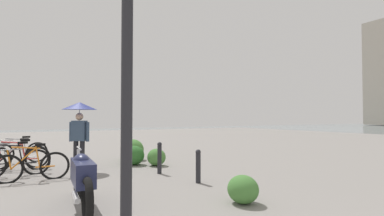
{
  "coord_description": "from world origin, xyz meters",
  "views": [
    {
      "loc": [
        0.02,
        2.59,
        1.59
      ],
      "look_at": [
        10.45,
        -3.34,
        1.95
      ],
      "focal_mm": 28.08,
      "sensor_mm": 36.0,
      "label": 1
    }
  ],
  "objects_px": {
    "motorcycle": "(82,179)",
    "bollard_mid": "(160,157)",
    "pedestrian": "(79,117)",
    "lamppost": "(127,30)",
    "bicycle_silver": "(20,153)",
    "bicycle_red": "(18,158)",
    "bicycle_white": "(18,157)",
    "bicycle_black": "(15,163)",
    "bollard_near": "(198,165)",
    "bicycle_orange": "(32,167)"
  },
  "relations": [
    {
      "from": "motorcycle",
      "to": "bollard_mid",
      "type": "bearing_deg",
      "value": -47.85
    },
    {
      "from": "motorcycle",
      "to": "pedestrian",
      "type": "xyz_separation_m",
      "value": [
        3.84,
        -0.55,
        1.1
      ]
    },
    {
      "from": "lamppost",
      "to": "bicycle_silver",
      "type": "distance_m",
      "value": 8.83
    },
    {
      "from": "motorcycle",
      "to": "bicycle_red",
      "type": "bearing_deg",
      "value": 12.05
    },
    {
      "from": "motorcycle",
      "to": "bicycle_white",
      "type": "height_order",
      "value": "motorcycle"
    },
    {
      "from": "bollard_mid",
      "to": "motorcycle",
      "type": "bearing_deg",
      "value": 132.15
    },
    {
      "from": "bicycle_black",
      "to": "bicycle_silver",
      "type": "height_order",
      "value": "same"
    },
    {
      "from": "lamppost",
      "to": "bicycle_black",
      "type": "bearing_deg",
      "value": 12.07
    },
    {
      "from": "bollard_near",
      "to": "bollard_mid",
      "type": "distance_m",
      "value": 1.59
    },
    {
      "from": "bicycle_black",
      "to": "bicycle_white",
      "type": "xyz_separation_m",
      "value": [
        1.39,
        -0.06,
        0.0
      ]
    },
    {
      "from": "bollard_mid",
      "to": "bicycle_red",
      "type": "bearing_deg",
      "value": 53.57
    },
    {
      "from": "bicycle_red",
      "to": "bicycle_white",
      "type": "xyz_separation_m",
      "value": [
        0.43,
        0.02,
        0.0
      ]
    },
    {
      "from": "pedestrian",
      "to": "bollard_mid",
      "type": "height_order",
      "value": "pedestrian"
    },
    {
      "from": "bicycle_red",
      "to": "bicycle_silver",
      "type": "height_order",
      "value": "same"
    },
    {
      "from": "lamppost",
      "to": "bicycle_white",
      "type": "xyz_separation_m",
      "value": [
        7.24,
        1.19,
        -2.29
      ]
    },
    {
      "from": "bicycle_orange",
      "to": "bicycle_silver",
      "type": "xyz_separation_m",
      "value": [
        3.51,
        0.26,
        0.0
      ]
    },
    {
      "from": "bicycle_silver",
      "to": "pedestrian",
      "type": "xyz_separation_m",
      "value": [
        -2.56,
        -1.53,
        1.24
      ]
    },
    {
      "from": "bollard_mid",
      "to": "bicycle_white",
      "type": "bearing_deg",
      "value": 49.4
    },
    {
      "from": "bicycle_red",
      "to": "bicycle_orange",
      "type": "bearing_deg",
      "value": -170.73
    },
    {
      "from": "bicycle_red",
      "to": "bicycle_silver",
      "type": "relative_size",
      "value": 0.99
    },
    {
      "from": "bicycle_white",
      "to": "bollard_near",
      "type": "xyz_separation_m",
      "value": [
        -4.53,
        -3.81,
        0.06
      ]
    },
    {
      "from": "bicycle_orange",
      "to": "bicycle_black",
      "type": "bearing_deg",
      "value": 22.95
    },
    {
      "from": "bicycle_orange",
      "to": "bollard_mid",
      "type": "height_order",
      "value": "bicycle_orange"
    },
    {
      "from": "bicycle_orange",
      "to": "bollard_near",
      "type": "relative_size",
      "value": 2.2
    },
    {
      "from": "motorcycle",
      "to": "bicycle_orange",
      "type": "height_order",
      "value": "motorcycle"
    },
    {
      "from": "bicycle_orange",
      "to": "bollard_near",
      "type": "distance_m",
      "value": 4.14
    },
    {
      "from": "bicycle_orange",
      "to": "bicycle_white",
      "type": "height_order",
      "value": "same"
    },
    {
      "from": "bicycle_white",
      "to": "bollard_mid",
      "type": "xyz_separation_m",
      "value": [
        -2.98,
        -3.48,
        0.1
      ]
    },
    {
      "from": "motorcycle",
      "to": "pedestrian",
      "type": "relative_size",
      "value": 1.07
    },
    {
      "from": "bicycle_orange",
      "to": "bicycle_black",
      "type": "xyz_separation_m",
      "value": [
        0.9,
        0.38,
        0.0
      ]
    },
    {
      "from": "bicycle_silver",
      "to": "bicycle_white",
      "type": "bearing_deg",
      "value": 177.04
    },
    {
      "from": "bicycle_orange",
      "to": "bicycle_silver",
      "type": "distance_m",
      "value": 3.52
    },
    {
      "from": "lamppost",
      "to": "bicycle_orange",
      "type": "distance_m",
      "value": 5.52
    },
    {
      "from": "bicycle_orange",
      "to": "bicycle_silver",
      "type": "relative_size",
      "value": 1.01
    },
    {
      "from": "bicycle_black",
      "to": "bollard_mid",
      "type": "xyz_separation_m",
      "value": [
        -1.58,
        -3.53,
        0.1
      ]
    },
    {
      "from": "bollard_near",
      "to": "bicycle_silver",
      "type": "bearing_deg",
      "value": 33.13
    },
    {
      "from": "bicycle_orange",
      "to": "bicycle_red",
      "type": "height_order",
      "value": "same"
    },
    {
      "from": "bicycle_orange",
      "to": "bicycle_red",
      "type": "relative_size",
      "value": 1.01
    },
    {
      "from": "motorcycle",
      "to": "bollard_mid",
      "type": "xyz_separation_m",
      "value": [
        2.21,
        -2.44,
        -0.04
      ]
    },
    {
      "from": "bicycle_white",
      "to": "bollard_mid",
      "type": "bearing_deg",
      "value": -130.6
    },
    {
      "from": "bicycle_black",
      "to": "bicycle_red",
      "type": "xyz_separation_m",
      "value": [
        0.97,
        -0.08,
        0.0
      ]
    },
    {
      "from": "lamppost",
      "to": "bicycle_white",
      "type": "height_order",
      "value": "lamppost"
    },
    {
      "from": "bollard_mid",
      "to": "lamppost",
      "type": "bearing_deg",
      "value": 151.83
    },
    {
      "from": "lamppost",
      "to": "pedestrian",
      "type": "bearing_deg",
      "value": -3.85
    },
    {
      "from": "bicycle_orange",
      "to": "motorcycle",
      "type": "bearing_deg",
      "value": -166.18
    },
    {
      "from": "bicycle_white",
      "to": "bollard_mid",
      "type": "relative_size",
      "value": 2.0
    },
    {
      "from": "lamppost",
      "to": "bicycle_white",
      "type": "bearing_deg",
      "value": 9.36
    },
    {
      "from": "bicycle_black",
      "to": "pedestrian",
      "type": "height_order",
      "value": "pedestrian"
    },
    {
      "from": "bicycle_black",
      "to": "bollard_near",
      "type": "xyz_separation_m",
      "value": [
        -3.14,
        -3.87,
        0.06
      ]
    },
    {
      "from": "bicycle_white",
      "to": "bollard_near",
      "type": "distance_m",
      "value": 5.92
    }
  ]
}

